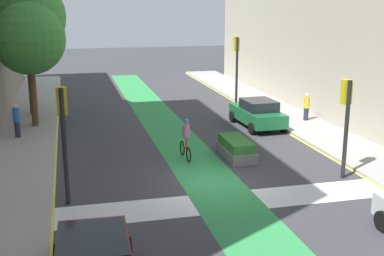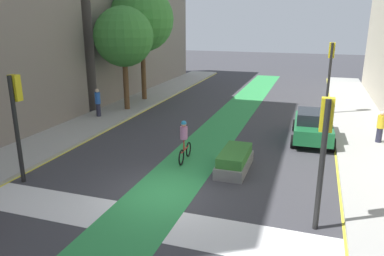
{
  "view_description": "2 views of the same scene",
  "coord_description": "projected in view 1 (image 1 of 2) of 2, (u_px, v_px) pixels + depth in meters",
  "views": [
    {
      "loc": [
        -5.2,
        -17.54,
        6.79
      ],
      "look_at": [
        -0.23,
        2.45,
        1.59
      ],
      "focal_mm": 46.78,
      "sensor_mm": 36.0,
      "label": 1
    },
    {
      "loc": [
        4.74,
        -11.07,
        5.96
      ],
      "look_at": [
        0.16,
        2.64,
        1.69
      ],
      "focal_mm": 34.52,
      "sensor_mm": 36.0,
      "label": 2
    }
  ],
  "objects": [
    {
      "name": "ground_plane",
      "position": [
        213.0,
        182.0,
        19.38
      ],
      "size": [
        120.0,
        120.0,
        0.0
      ],
      "primitive_type": "plane",
      "color": "#38383D"
    },
    {
      "name": "bike_lane_paint",
      "position": [
        211.0,
        182.0,
        19.36
      ],
      "size": [
        2.4,
        60.0,
        0.01
      ],
      "primitive_type": "cube",
      "color": "#2D8C47",
      "rests_on": "ground_plane"
    },
    {
      "name": "crosswalk_band",
      "position": [
        229.0,
        202.0,
        17.5
      ],
      "size": [
        12.0,
        1.8,
        0.01
      ],
      "primitive_type": "cube",
      "color": "silver",
      "rests_on": "ground_plane"
    },
    {
      "name": "sidewalk_left",
      "position": [
        9.0,
        198.0,
        17.61
      ],
      "size": [
        3.0,
        60.0,
        0.15
      ],
      "primitive_type": "cube",
      "color": "#9E9E99",
      "rests_on": "ground_plane"
    },
    {
      "name": "curb_stripe_left",
      "position": [
        53.0,
        196.0,
        17.98
      ],
      "size": [
        0.16,
        60.0,
        0.01
      ],
      "primitive_type": "cube",
      "color": "yellow",
      "rests_on": "ground_plane"
    },
    {
      "name": "sidewalk_right",
      "position": [
        383.0,
        166.0,
        21.12
      ],
      "size": [
        3.0,
        60.0,
        0.15
      ],
      "primitive_type": "cube",
      "color": "#9E9E99",
      "rests_on": "ground_plane"
    },
    {
      "name": "curb_stripe_right",
      "position": [
        351.0,
        170.0,
        20.78
      ],
      "size": [
        0.16,
        60.0,
        0.01
      ],
      "primitive_type": "cube",
      "color": "yellow",
      "rests_on": "ground_plane"
    },
    {
      "name": "traffic_signal_near_right",
      "position": [
        346.0,
        109.0,
        19.31
      ],
      "size": [
        0.35,
        0.52,
        3.91
      ],
      "color": "black",
      "rests_on": "ground_plane"
    },
    {
      "name": "traffic_signal_near_left",
      "position": [
        63.0,
        123.0,
        16.74
      ],
      "size": [
        0.35,
        0.52,
        4.06
      ],
      "color": "black",
      "rests_on": "ground_plane"
    },
    {
      "name": "traffic_signal_far_right",
      "position": [
        236.0,
        58.0,
        32.83
      ],
      "size": [
        0.35,
        0.52,
        4.59
      ],
      "color": "black",
      "rests_on": "ground_plane"
    },
    {
      "name": "car_green_right_far",
      "position": [
        258.0,
        113.0,
        27.73
      ],
      "size": [
        2.14,
        4.26,
        1.57
      ],
      "color": "#196033",
      "rests_on": "ground_plane"
    },
    {
      "name": "cyclist_in_lane",
      "position": [
        186.0,
        138.0,
        21.99
      ],
      "size": [
        0.32,
        1.73,
        1.86
      ],
      "color": "black",
      "rests_on": "ground_plane"
    },
    {
      "name": "pedestrian_sidewalk_left_a",
      "position": [
        17.0,
        120.0,
        25.05
      ],
      "size": [
        0.34,
        0.34,
        1.73
      ],
      "color": "#262638",
      "rests_on": "sidewalk_left"
    },
    {
      "name": "pedestrian_sidewalk_right_b",
      "position": [
        306.0,
        107.0,
        28.73
      ],
      "size": [
        0.34,
        0.34,
        1.56
      ],
      "color": "#262638",
      "rests_on": "sidewalk_right"
    },
    {
      "name": "street_tree_near",
      "position": [
        26.0,
        17.0,
        29.28
      ],
      "size": [
        4.63,
        4.63,
        8.14
      ],
      "color": "brown",
      "rests_on": "sidewalk_left"
    },
    {
      "name": "street_tree_far",
      "position": [
        29.0,
        39.0,
        26.49
      ],
      "size": [
        3.84,
        3.84,
        6.66
      ],
      "color": "brown",
      "rests_on": "sidewalk_left"
    },
    {
      "name": "median_planter",
      "position": [
        236.0,
        148.0,
        22.43
      ],
      "size": [
        1.14,
        2.63,
        0.85
      ],
      "color": "slate",
      "rests_on": "ground_plane"
    }
  ]
}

